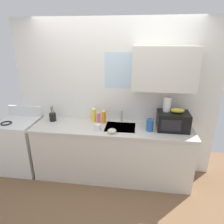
# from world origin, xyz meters

# --- Properties ---
(kitchen_wall_assembly) EXTENTS (3.26, 0.42, 2.50)m
(kitchen_wall_assembly) POSITION_xyz_m (0.13, 0.31, 1.35)
(kitchen_wall_assembly) COLOR white
(kitchen_wall_assembly) RESTS_ON ground
(counter_unit) EXTENTS (2.49, 0.63, 0.90)m
(counter_unit) POSITION_xyz_m (0.00, 0.00, 0.46)
(counter_unit) COLOR silver
(counter_unit) RESTS_ON ground
(sink_faucet) EXTENTS (0.03, 0.03, 0.19)m
(sink_faucet) POSITION_xyz_m (0.13, 0.24, 0.99)
(sink_faucet) COLOR #B2B5BA
(sink_faucet) RESTS_ON counter_unit
(stove_range) EXTENTS (0.60, 0.60, 1.08)m
(stove_range) POSITION_xyz_m (-1.59, 0.00, 0.46)
(stove_range) COLOR white
(stove_range) RESTS_ON ground
(microwave) EXTENTS (0.46, 0.35, 0.27)m
(microwave) POSITION_xyz_m (0.91, 0.05, 1.04)
(microwave) COLOR black
(microwave) RESTS_ON counter_unit
(banana_bunch) EXTENTS (0.20, 0.11, 0.07)m
(banana_bunch) POSITION_xyz_m (0.96, 0.05, 1.20)
(banana_bunch) COLOR gold
(banana_bunch) RESTS_ON microwave
(paper_towel_roll) EXTENTS (0.11, 0.11, 0.22)m
(paper_towel_roll) POSITION_xyz_m (0.81, 0.10, 1.28)
(paper_towel_roll) COLOR white
(paper_towel_roll) RESTS_ON microwave
(dish_soap_bottle_orange) EXTENTS (0.07, 0.07, 0.24)m
(dish_soap_bottle_orange) POSITION_xyz_m (-0.15, 0.14, 1.01)
(dish_soap_bottle_orange) COLOR orange
(dish_soap_bottle_orange) RESTS_ON counter_unit
(dish_soap_bottle_pink) EXTENTS (0.06, 0.06, 0.20)m
(dish_soap_bottle_pink) POSITION_xyz_m (-0.24, 0.16, 0.99)
(dish_soap_bottle_pink) COLOR #E55999
(dish_soap_bottle_pink) RESTS_ON counter_unit
(dish_soap_bottle_yellow) EXTENTS (0.07, 0.07, 0.25)m
(dish_soap_bottle_yellow) POSITION_xyz_m (-0.33, 0.19, 1.02)
(dish_soap_bottle_yellow) COLOR yellow
(dish_soap_bottle_yellow) RESTS_ON counter_unit
(cereal_canister) EXTENTS (0.10, 0.10, 0.18)m
(cereal_canister) POSITION_xyz_m (0.57, -0.05, 0.99)
(cereal_canister) COLOR #2659A5
(cereal_canister) RESTS_ON counter_unit
(mug_white) EXTENTS (0.08, 0.08, 0.09)m
(mug_white) POSITION_xyz_m (-0.19, -0.14, 0.95)
(mug_white) COLOR white
(mug_white) RESTS_ON counter_unit
(utensil_crock) EXTENTS (0.11, 0.11, 0.26)m
(utensil_crock) POSITION_xyz_m (-1.01, 0.12, 0.97)
(utensil_crock) COLOR black
(utensil_crock) RESTS_ON counter_unit
(small_bowl) EXTENTS (0.13, 0.13, 0.06)m
(small_bowl) POSITION_xyz_m (0.03, -0.20, 0.93)
(small_bowl) COLOR beige
(small_bowl) RESTS_ON counter_unit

